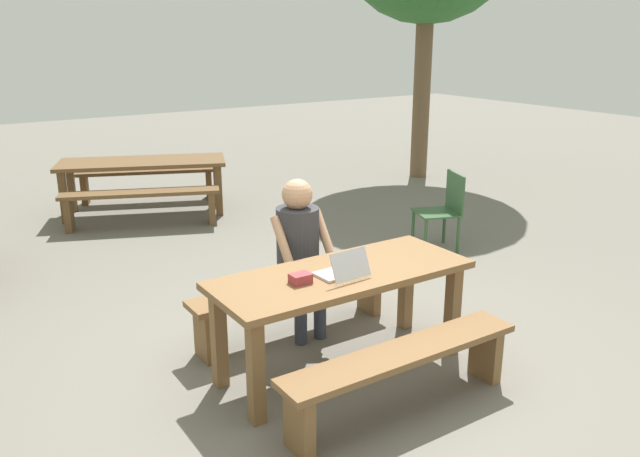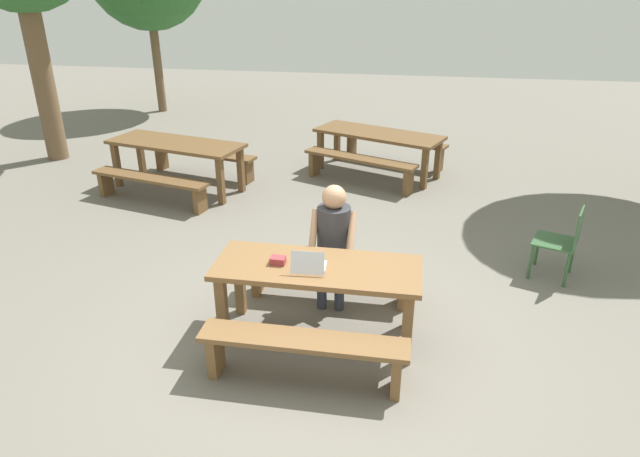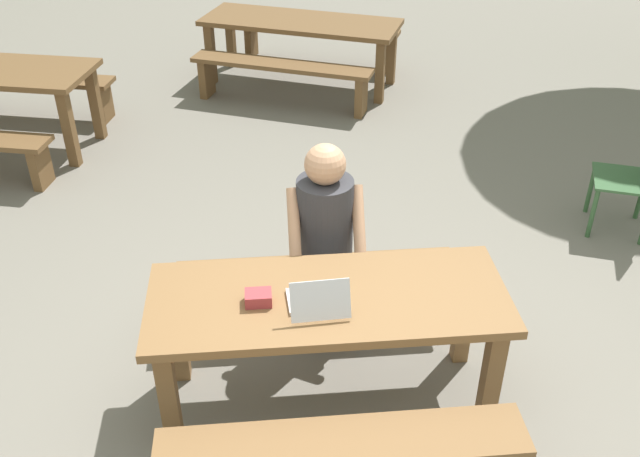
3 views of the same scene
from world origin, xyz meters
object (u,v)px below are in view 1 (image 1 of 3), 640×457
Objects in this scene: laptop at (343,270)px; small_pouch at (300,278)px; picnic_table_mid at (143,168)px; person_seated at (300,245)px; plastic_chair at (443,209)px; picnic_table_front at (342,287)px.

laptop reaches higher than small_pouch.
picnic_table_mid is (0.55, 4.84, -0.17)m from small_pouch.
person_seated reaches higher than plastic_chair.
plastic_chair is (2.54, 1.66, -0.34)m from laptop.
laptop is 0.24× the size of person_seated.
small_pouch is 0.78m from person_seated.
picnic_table_front is 4.82m from picnic_table_mid.
small_pouch is 0.16× the size of plastic_chair.
picnic_table_front is at bearing -37.29° from plastic_chair.
picnic_table_front is at bearing -126.24° from laptop.
picnic_table_mid is at bearing 87.74° from picnic_table_front.
person_seated is 0.56× the size of picnic_table_mid.
person_seated is at bearing 85.67° from picnic_table_front.
laptop is 0.14× the size of picnic_table_mid.
laptop is at bearing -36.41° from plastic_chair.
picnic_table_mid is (0.19, 4.82, -0.02)m from picnic_table_front.
picnic_table_mid is at bearing 83.55° from small_pouch.
laptop is 0.36× the size of plastic_chair.
person_seated is (0.11, 0.73, -0.05)m from laptop.
small_pouch is at bearing -74.11° from picnic_table_mid.
picnic_table_mid is at bearing 88.06° from person_seated.
picnic_table_front is 0.39m from small_pouch.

